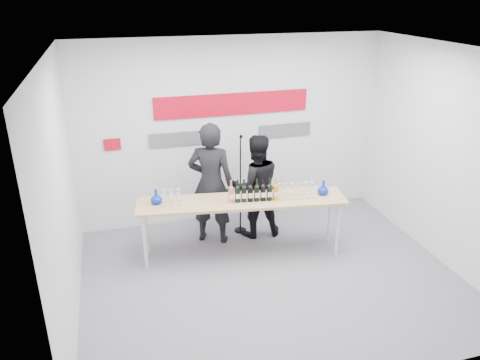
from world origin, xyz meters
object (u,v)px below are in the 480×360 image
(presenter_right, at_px, (256,186))
(tasting_table, at_px, (242,204))
(presenter_left, at_px, (211,184))
(mic_stand, at_px, (240,203))

(presenter_right, bearing_deg, tasting_table, 58.83)
(presenter_left, relative_size, presenter_right, 1.15)
(presenter_right, bearing_deg, presenter_left, 3.25)
(mic_stand, bearing_deg, presenter_right, -51.31)
(presenter_left, xyz_separation_m, presenter_right, (0.70, 0.00, -0.12))
(presenter_right, height_order, mic_stand, presenter_right)
(tasting_table, xyz_separation_m, mic_stand, (0.17, 0.69, -0.32))
(tasting_table, height_order, presenter_left, presenter_left)
(tasting_table, bearing_deg, mic_stand, 84.10)
(presenter_left, bearing_deg, mic_stand, -139.86)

